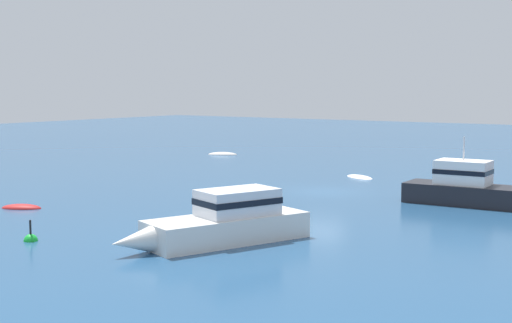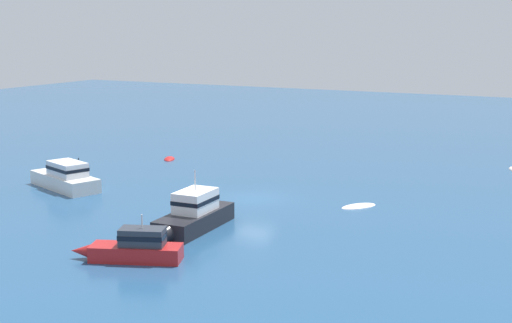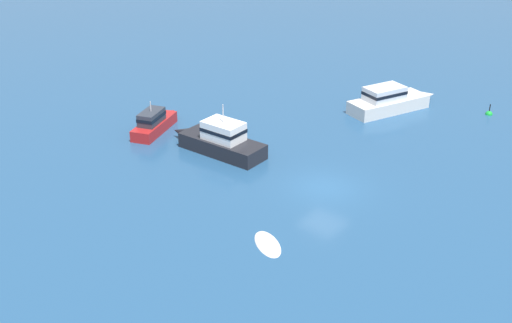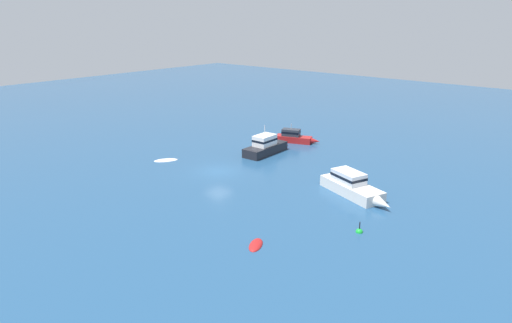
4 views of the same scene
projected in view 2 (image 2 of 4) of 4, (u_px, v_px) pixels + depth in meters
name	position (u px, v px, depth m)	size (l,w,h in m)	color
ground_plane	(255.00, 199.00, 48.64)	(160.00, 160.00, 0.00)	navy
dinghy	(359.00, 207.00, 46.55)	(2.42, 2.81, 0.30)	white
skiff	(169.00, 159.00, 62.87)	(1.72, 2.20, 0.43)	#B21E1E
motor_cruiser	(64.00, 177.00, 51.71)	(8.01, 4.34, 2.01)	silver
cabin_cruiser	(192.00, 215.00, 41.12)	(2.35, 7.46, 3.45)	black
launch	(134.00, 247.00, 35.79)	(5.67, 3.07, 2.39)	#B21E1E
channel_buoy	(79.00, 168.00, 59.19)	(0.55, 0.55, 1.10)	green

